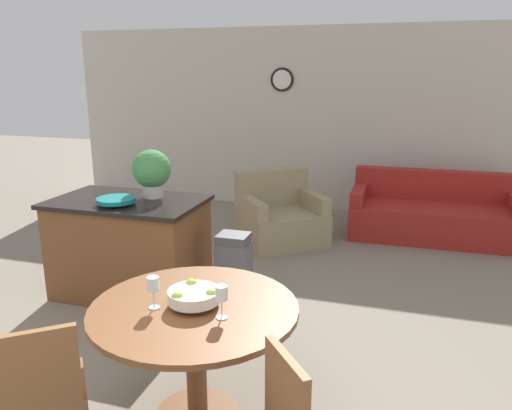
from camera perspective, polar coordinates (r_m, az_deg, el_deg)
name	(u,v)px	position (r m, az deg, el deg)	size (l,w,h in m)	color
wall_back	(320,120)	(7.60, 7.28, 9.58)	(8.00, 0.09, 2.70)	beige
dining_table	(195,332)	(3.03, -6.98, -14.26)	(1.21, 1.21, 0.75)	brown
dining_chair_near_left	(42,387)	(2.95, -23.23, -18.59)	(0.59, 0.59, 0.87)	brown
fruit_bowl	(194,296)	(2.92, -7.13, -10.23)	(0.30, 0.30, 0.12)	silver
wine_glass_left	(153,285)	(2.90, -11.67, -8.97)	(0.07, 0.07, 0.19)	silver
wine_glass_right	(221,294)	(2.74, -3.98, -10.17)	(0.07, 0.07, 0.19)	silver
kitchen_island	(130,247)	(4.84, -14.21, -4.68)	(1.38, 0.86, 0.92)	brown
teal_bowl	(116,200)	(4.55, -15.69, 0.54)	(0.34, 0.34, 0.06)	#147A7F
potted_plant	(152,171)	(4.70, -11.82, 3.83)	(0.36, 0.36, 0.44)	beige
trash_bin	(234,270)	(4.51, -2.55, -7.46)	(0.28, 0.25, 0.67)	#56565B
couch	(433,215)	(6.77, 19.62, -1.09)	(2.07, 0.98, 0.80)	maroon
armchair	(280,219)	(6.18, 2.77, -1.59)	(1.26, 1.25, 0.86)	#998966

